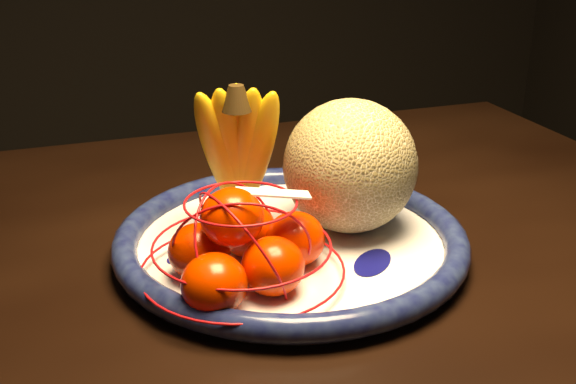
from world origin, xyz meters
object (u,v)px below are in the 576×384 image
object	(u,v)px
banana_bunch	(238,146)
mandarin_bag	(244,248)
dining_table	(105,348)
fruit_bowl	(291,241)
cantaloupe	(350,166)

from	to	relation	value
banana_bunch	mandarin_bag	bearing A→B (deg)	-88.12
dining_table	mandarin_bag	bearing A→B (deg)	-27.30
fruit_bowl	cantaloupe	bearing A→B (deg)	10.72
dining_table	banana_bunch	distance (m)	0.26
cantaloupe	fruit_bowl	bearing A→B (deg)	-169.28
fruit_bowl	cantaloupe	xyz separation A→B (m)	(0.07, 0.01, 0.08)
cantaloupe	mandarin_bag	distance (m)	0.17
dining_table	cantaloupe	size ratio (longest dim) A/B	10.45
dining_table	fruit_bowl	size ratio (longest dim) A/B	4.03
fruit_bowl	dining_table	bearing A→B (deg)	179.45
dining_table	banana_bunch	bearing A→B (deg)	19.40
fruit_bowl	mandarin_bag	size ratio (longest dim) A/B	1.44
mandarin_bag	banana_bunch	bearing A→B (deg)	77.14
fruit_bowl	banana_bunch	distance (m)	0.12
cantaloupe	banana_bunch	bearing A→B (deg)	155.84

